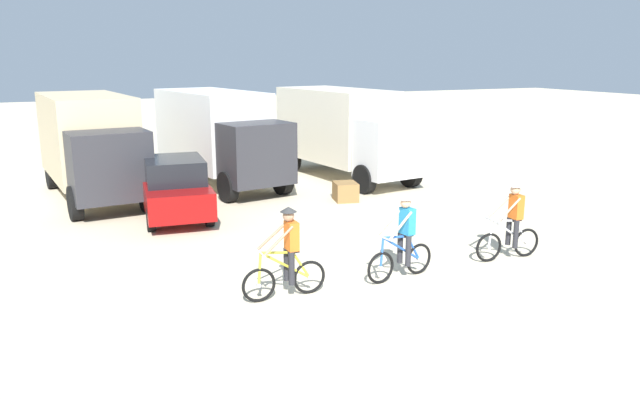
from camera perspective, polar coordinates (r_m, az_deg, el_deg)
name	(u,v)px	position (r m, az deg, el deg)	size (l,w,h in m)	color
ground_plane	(399,305)	(11.84, 7.35, -9.70)	(120.00, 120.00, 0.00)	beige
box_truck_tan_camper	(90,141)	(21.36, -20.60, 5.12)	(3.03, 6.95, 3.35)	#CCB78E
box_truck_white_box	(219,133)	(22.46, -9.40, 6.16)	(3.44, 7.04, 3.35)	white
box_truck_cream_rv	(344,129)	(23.47, 2.27, 6.63)	(3.24, 7.00, 3.35)	beige
sedan_parked	(175,188)	(18.16, -13.37, 1.12)	(2.17, 4.36, 1.76)	maroon
cyclist_orange_shirt	(287,256)	(11.84, -3.09, -5.22)	(1.73, 0.52, 1.82)	black
cyclist_cowboy_hat	(403,240)	(12.95, 7.74, -3.69)	(1.72, 0.54, 1.82)	black
cyclist_near_camera	(511,224)	(14.72, 17.40, -2.11)	(1.73, 0.52, 1.82)	black
supply_crate	(346,192)	(19.86, 2.39, 0.79)	(0.71, 0.83, 0.60)	olive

